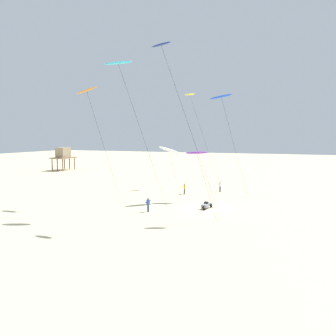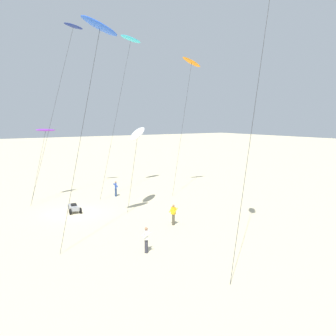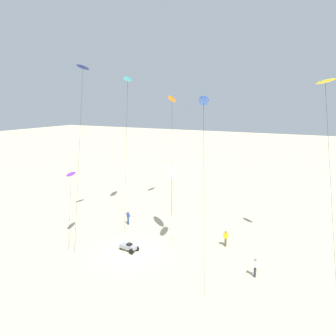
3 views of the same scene
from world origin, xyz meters
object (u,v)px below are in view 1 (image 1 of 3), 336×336
at_px(kite_navy, 162,48).
at_px(kite_flyer_furthest, 220,186).
at_px(kite_flyer_nearest, 148,204).
at_px(beach_buggy, 206,205).
at_px(kite_yellow, 190,96).
at_px(kite_purple, 197,153).
at_px(kite_blue, 221,97).
at_px(kite_flyer_middle, 184,189).
at_px(kite_orange, 87,91).
at_px(stilt_house, 63,154).
at_px(kite_cyan, 119,64).
at_px(kite_white, 170,150).

height_order(kite_navy, kite_flyer_furthest, kite_navy).
relative_size(kite_flyer_nearest, beach_buggy, 0.80).
distance_m(kite_navy, kite_yellow, 23.58).
xyz_separation_m(kite_purple, kite_flyer_furthest, (18.57, 1.28, -6.27)).
bearing_deg(kite_blue, kite_flyer_middle, 84.87).
bearing_deg(kite_flyer_nearest, kite_yellow, 2.75).
xyz_separation_m(kite_blue, kite_flyer_middle, (0.50, 5.59, -13.52)).
xyz_separation_m(kite_purple, beach_buggy, (6.39, 0.58, -6.73)).
bearing_deg(kite_orange, stilt_house, 43.57).
height_order(kite_yellow, kite_flyer_middle, kite_yellow).
bearing_deg(stilt_house, kite_yellow, -109.26).
bearing_deg(kite_purple, kite_flyer_middle, 22.40).
bearing_deg(kite_flyer_middle, stilt_house, 62.06).
height_order(kite_purple, kite_flyer_middle, kite_purple).
bearing_deg(stilt_house, kite_purple, -127.78).
bearing_deg(beach_buggy, kite_navy, 158.35).
relative_size(kite_yellow, beach_buggy, 7.86).
distance_m(kite_yellow, kite_flyer_middle, 17.00).
bearing_deg(kite_cyan, kite_navy, -105.48).
distance_m(kite_navy, kite_white, 14.26).
xyz_separation_m(kite_orange, beach_buggy, (2.78, -15.01, -14.14)).
distance_m(kite_white, kite_flyer_nearest, 8.61).
height_order(kite_flyer_middle, kite_flyer_furthest, same).
xyz_separation_m(kite_cyan, kite_yellow, (21.52, -1.84, -0.99)).
bearing_deg(kite_flyer_nearest, kite_cyan, 118.22).
bearing_deg(kite_purple, stilt_house, 52.22).
relative_size(kite_navy, kite_white, 2.37).
distance_m(kite_navy, kite_flyer_nearest, 17.27).
xyz_separation_m(kite_white, kite_flyer_furthest, (10.19, -4.83, -6.12)).
distance_m(kite_yellow, beach_buggy, 23.28).
bearing_deg(kite_flyer_nearest, beach_buggy, -55.82).
distance_m(kite_navy, stilt_house, 58.01).
relative_size(kite_navy, kite_blue, 1.22).
height_order(kite_orange, beach_buggy, kite_orange).
bearing_deg(beach_buggy, kite_white, 70.32).
distance_m(kite_yellow, stilt_house, 42.72).
distance_m(kite_white, kite_flyer_middle, 8.67).
distance_m(kite_purple, kite_orange, 17.64).
bearing_deg(kite_flyer_middle, kite_yellow, 11.05).
bearing_deg(kite_white, kite_purple, -143.85).
xyz_separation_m(kite_orange, kite_flyer_furthest, (14.96, -14.31, -13.68)).
xyz_separation_m(kite_yellow, kite_flyer_middle, (-7.83, -1.53, -15.01)).
xyz_separation_m(kite_yellow, beach_buggy, (-15.96, -6.94, -15.47)).
bearing_deg(kite_purple, kite_flyer_nearest, 70.39).
height_order(kite_flyer_nearest, kite_flyer_furthest, same).
bearing_deg(kite_navy, kite_purple, -76.78).
bearing_deg(kite_blue, stilt_house, 64.51).
distance_m(kite_flyer_middle, stilt_house, 45.78).
bearing_deg(kite_purple, kite_navy, 103.22).
relative_size(kite_white, kite_flyer_furthest, 4.63).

